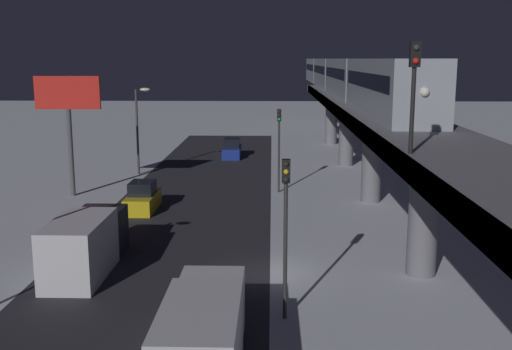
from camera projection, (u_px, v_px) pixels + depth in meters
ground_plane at (266, 273)px, 29.14m from camera, size 240.00×240.00×0.00m
avenue_asphalt at (156, 272)px, 29.27m from camera, size 11.00×105.34×0.01m
elevated_railway at (425, 154)px, 27.85m from camera, size 5.00×105.34×6.74m
subway_train at (339, 74)px, 64.56m from camera, size 2.94×74.07×3.40m
rail_signal at (414, 78)px, 21.45m from camera, size 0.36×0.41×4.00m
sedan_yellow at (143, 199)px, 41.06m from camera, size 1.80×4.35×1.97m
sedan_blue at (232, 150)px, 63.17m from camera, size 1.80×4.47×1.97m
box_truck at (204, 338)px, 19.35m from camera, size 2.40×7.40×2.80m
delivery_van at (86, 244)px, 29.23m from camera, size 2.40×7.40×2.80m
traffic_light_near at (286, 216)px, 23.22m from camera, size 0.32×0.44×6.40m
traffic_light_mid at (279, 138)px, 45.89m from camera, size 0.32×0.44×6.40m
commercial_billboard at (68, 105)px, 44.28m from camera, size 4.80×0.36×8.90m
street_lamp_far at (139, 120)px, 53.06m from camera, size 1.35×0.44×7.65m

